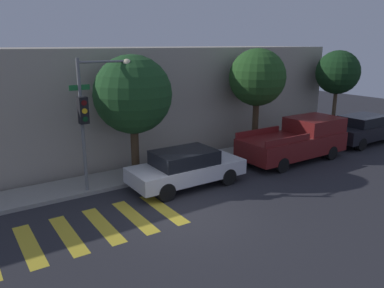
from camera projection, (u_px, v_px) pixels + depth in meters
ground_plane at (186, 215)px, 11.75m from camera, size 60.00×60.00×0.00m
sidewalk at (131, 176)px, 15.02m from camera, size 26.00×1.81×0.14m
building_row at (91, 102)px, 17.85m from camera, size 26.00×6.00×5.03m
crosswalk at (68, 235)px, 10.53m from camera, size 6.61×2.60×0.00m
traffic_light_pole at (94, 103)px, 12.76m from camera, size 2.28×0.56×4.76m
sedan_near_corner at (186, 167)px, 13.96m from camera, size 4.36×1.82×1.40m
pickup_truck at (297, 140)px, 17.18m from camera, size 5.23×2.09×1.86m
sedan_middle at (363, 129)px, 20.02m from camera, size 4.55×1.88×1.52m
tree_near_corner at (133, 95)px, 14.21m from camera, size 3.00×3.00×4.84m
tree_midblock at (257, 78)px, 17.56m from camera, size 2.68×2.68×5.02m
tree_far_end at (338, 73)px, 20.82m from camera, size 2.41×2.41×4.86m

